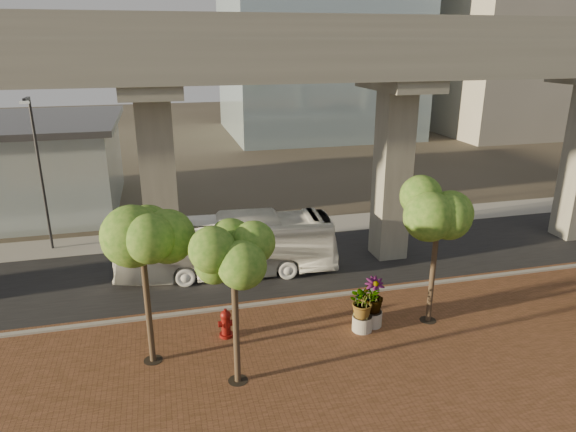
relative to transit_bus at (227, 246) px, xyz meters
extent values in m
plane|color=#3B352B|center=(2.92, -1.73, -1.53)|extent=(160.00, 160.00, 0.00)
cube|color=brown|center=(2.92, -9.73, -1.50)|extent=(70.00, 13.00, 0.06)
cube|color=black|center=(2.92, 0.27, -1.51)|extent=(90.00, 8.00, 0.04)
cube|color=#9F9C94|center=(2.92, -3.73, -1.45)|extent=(70.00, 0.25, 0.16)
cube|color=#9F9C94|center=(2.92, 5.77, -1.50)|extent=(90.00, 3.00, 0.06)
cube|color=gray|center=(2.92, -1.33, 8.97)|extent=(72.00, 2.40, 1.80)
cube|color=gray|center=(2.92, 1.87, 8.97)|extent=(72.00, 2.40, 1.80)
cube|color=gray|center=(2.92, -2.43, 10.37)|extent=(72.00, 0.12, 1.00)
cube|color=gray|center=(2.92, 2.97, 10.37)|extent=(72.00, 0.12, 1.00)
cube|color=#A09B90|center=(40.92, 34.27, 10.47)|extent=(18.00, 16.00, 24.00)
imported|color=white|center=(0.00, 0.00, 0.00)|extent=(11.14, 3.47, 3.06)
cylinder|color=maroon|center=(-0.90, -5.91, -1.41)|extent=(0.55, 0.55, 0.12)
cylinder|color=maroon|center=(-0.90, -5.91, -0.96)|extent=(0.37, 0.37, 0.89)
sphere|color=maroon|center=(-0.90, -5.91, -0.52)|extent=(0.43, 0.43, 0.43)
cylinder|color=maroon|center=(-0.90, -5.91, -0.32)|extent=(0.12, 0.12, 0.15)
cylinder|color=maroon|center=(-0.90, -5.91, -0.89)|extent=(0.61, 0.25, 0.25)
cylinder|color=#A79F97|center=(4.57, -6.81, -1.15)|extent=(0.83, 0.83, 0.64)
imported|color=#2C5C18|center=(4.57, -6.81, -0.14)|extent=(1.84, 1.84, 1.38)
cylinder|color=gray|center=(5.12, -6.55, -1.15)|extent=(0.82, 0.82, 0.64)
imported|color=#2C5C18|center=(5.12, -6.55, -0.08)|extent=(2.00, 2.00, 1.50)
cylinder|color=#A4A094|center=(4.88, -6.24, -1.16)|extent=(0.79, 0.79, 0.62)
imported|color=#2C5C18|center=(4.88, -6.24, -0.19)|extent=(1.76, 1.76, 1.32)
cylinder|color=#4D3B2C|center=(-3.77, -6.88, 0.48)|extent=(0.22, 0.22, 3.90)
cylinder|color=black|center=(-3.77, -6.88, -1.46)|extent=(0.70, 0.70, 0.01)
cylinder|color=#4D3B2C|center=(-0.89, -8.86, 0.42)|extent=(0.22, 0.22, 3.78)
cylinder|color=black|center=(-0.89, -8.86, -1.46)|extent=(0.70, 0.70, 0.01)
cylinder|color=#4D3B2C|center=(7.58, -6.78, 0.49)|extent=(0.22, 0.22, 3.91)
cylinder|color=black|center=(7.58, -6.78, -1.46)|extent=(0.70, 0.70, 0.01)
cylinder|color=#2C2C31|center=(-9.32, 5.77, 2.74)|extent=(0.15, 0.15, 8.46)
cube|color=#2C2C31|center=(-9.32, 5.24, 6.97)|extent=(0.16, 1.06, 0.16)
cube|color=silver|center=(-9.32, 4.71, 6.87)|extent=(0.42, 0.21, 0.13)
cylinder|color=#29292D|center=(11.75, 5.15, 2.44)|extent=(0.14, 0.14, 7.85)
cube|color=#29292D|center=(11.75, 4.66, 6.36)|extent=(0.15, 0.98, 0.15)
cube|color=silver|center=(11.75, 4.17, 6.26)|extent=(0.39, 0.20, 0.12)
camera|label=1|loc=(-2.90, -23.93, 9.81)|focal=32.00mm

